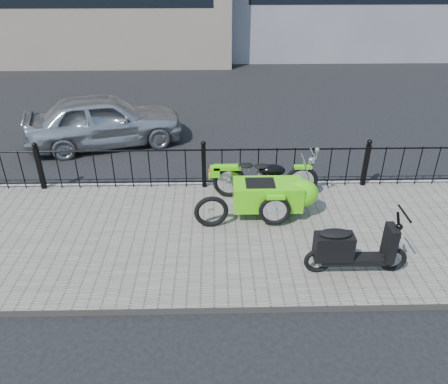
{
  "coord_description": "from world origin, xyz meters",
  "views": [
    {
      "loc": [
        0.24,
        -7.12,
        4.76
      ],
      "look_at": [
        0.4,
        -0.1,
        0.76
      ],
      "focal_mm": 35.0,
      "sensor_mm": 36.0,
      "label": 1
    }
  ],
  "objects_px": {
    "spare_tire": "(211,212)",
    "sedan_car": "(105,120)",
    "scooter": "(350,249)",
    "motorcycle_sidecar": "(276,191)"
  },
  "relations": [
    {
      "from": "motorcycle_sidecar",
      "to": "spare_tire",
      "type": "xyz_separation_m",
      "value": [
        -1.25,
        -0.5,
        -0.15
      ]
    },
    {
      "from": "motorcycle_sidecar",
      "to": "sedan_car",
      "type": "distance_m",
      "value": 5.55
    },
    {
      "from": "spare_tire",
      "to": "sedan_car",
      "type": "bearing_deg",
      "value": 123.92
    },
    {
      "from": "motorcycle_sidecar",
      "to": "spare_tire",
      "type": "distance_m",
      "value": 1.36
    },
    {
      "from": "sedan_car",
      "to": "motorcycle_sidecar",
      "type": "bearing_deg",
      "value": -147.97
    },
    {
      "from": "scooter",
      "to": "sedan_car",
      "type": "height_order",
      "value": "sedan_car"
    },
    {
      "from": "spare_tire",
      "to": "sedan_car",
      "type": "distance_m",
      "value": 5.11
    },
    {
      "from": "motorcycle_sidecar",
      "to": "spare_tire",
      "type": "relative_size",
      "value": 3.54
    },
    {
      "from": "motorcycle_sidecar",
      "to": "sedan_car",
      "type": "bearing_deg",
      "value": 137.66
    },
    {
      "from": "spare_tire",
      "to": "sedan_car",
      "type": "xyz_separation_m",
      "value": [
        -2.85,
        4.23,
        0.25
      ]
    }
  ]
}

